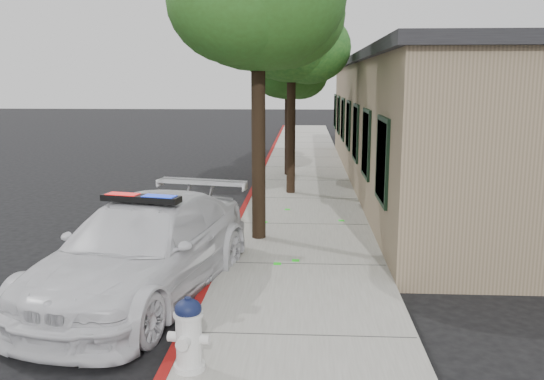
{
  "coord_description": "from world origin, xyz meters",
  "views": [
    {
      "loc": [
        1.67,
        -10.1,
        3.48
      ],
      "look_at": [
        0.92,
        2.8,
        0.99
      ],
      "focal_mm": 37.76,
      "sensor_mm": 36.0,
      "label": 1
    }
  ],
  "objects": [
    {
      "name": "clapboard_building",
      "position": [
        6.69,
        9.0,
        2.13
      ],
      "size": [
        7.3,
        20.89,
        4.24
      ],
      "color": "#8E7A5D",
      "rests_on": "ground"
    },
    {
      "name": "police_car",
      "position": [
        -0.93,
        -1.33,
        0.79
      ],
      "size": [
        3.28,
        5.74,
        1.69
      ],
      "rotation": [
        0.0,
        0.0,
        -0.21
      ],
      "color": "silver",
      "rests_on": "ground"
    },
    {
      "name": "red_curb",
      "position": [
        0.06,
        3.0,
        0.08
      ],
      "size": [
        0.14,
        60.0,
        0.16
      ],
      "primitive_type": "cube",
      "color": "#9C1111",
      "rests_on": "ground"
    },
    {
      "name": "ground",
      "position": [
        0.0,
        0.0,
        0.0
      ],
      "size": [
        120.0,
        120.0,
        0.0
      ],
      "primitive_type": "plane",
      "color": "black",
      "rests_on": "ground"
    },
    {
      "name": "street_tree_far",
      "position": [
        1.09,
        10.17,
        3.78
      ],
      "size": [
        2.66,
        2.58,
        4.83
      ],
      "rotation": [
        0.0,
        0.0,
        0.11
      ],
      "color": "black",
      "rests_on": "sidewalk"
    },
    {
      "name": "street_tree_mid",
      "position": [
        1.28,
        6.85,
        4.57
      ],
      "size": [
        3.35,
        3.07,
        5.86
      ],
      "rotation": [
        0.0,
        0.0,
        -0.41
      ],
      "color": "black",
      "rests_on": "sidewalk"
    },
    {
      "name": "fire_hydrant",
      "position": [
        0.35,
        -3.99,
        0.59
      ],
      "size": [
        0.51,
        0.44,
        0.89
      ],
      "rotation": [
        0.0,
        0.0,
        -0.13
      ],
      "color": "silver",
      "rests_on": "sidewalk"
    },
    {
      "name": "street_tree_near",
      "position": [
        0.71,
        1.76,
        5.02
      ],
      "size": [
        3.56,
        3.64,
        6.53
      ],
      "rotation": [
        0.0,
        0.0,
        0.28
      ],
      "color": "black",
      "rests_on": "sidewalk"
    },
    {
      "name": "sidewalk",
      "position": [
        1.6,
        3.0,
        0.07
      ],
      "size": [
        3.2,
        60.0,
        0.15
      ],
      "primitive_type": "cube",
      "color": "gray",
      "rests_on": "ground"
    }
  ]
}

